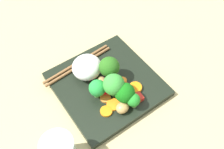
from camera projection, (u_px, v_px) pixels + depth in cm
name	position (u px, v px, depth cm)	size (l,w,h in cm)	color
ground_plane	(107.00, 88.00, 63.58)	(110.00, 110.00, 2.00)	tan
square_plate	(107.00, 84.00, 62.11)	(24.15, 24.15, 1.67)	black
rice_mound	(87.00, 67.00, 60.83)	(7.37, 7.53, 5.46)	white
broccoli_floret_0	(114.00, 85.00, 55.37)	(5.06, 5.06, 7.38)	#65A250
broccoli_floret_1	(133.00, 100.00, 55.23)	(3.18, 3.18, 4.52)	#78B950
broccoli_floret_2	(109.00, 67.00, 58.57)	(5.02, 5.02, 7.22)	#67A449
broccoli_floret_3	(126.00, 92.00, 55.53)	(4.74, 4.74, 6.00)	#578F44
broccoli_floret_4	(97.00, 88.00, 56.60)	(4.05, 4.05, 5.32)	#528F3C
carrot_slice_0	(123.00, 81.00, 61.30)	(2.10, 2.10, 0.66)	orange
carrot_slice_1	(105.00, 98.00, 58.41)	(2.60, 2.60, 0.46)	orange
carrot_slice_2	(113.00, 105.00, 57.31)	(3.20, 3.20, 0.49)	orange
carrot_slice_3	(135.00, 88.00, 59.98)	(3.16, 3.16, 0.80)	orange
carrot_slice_4	(106.00, 111.00, 56.22)	(2.81, 2.81, 0.56)	orange
pepper_chunk_0	(122.00, 87.00, 59.37)	(2.26, 2.12, 2.01)	red
pepper_chunk_1	(103.00, 88.00, 58.99)	(2.84, 2.83, 2.26)	red
pepper_chunk_2	(139.00, 97.00, 58.06)	(2.20, 1.64, 1.31)	red
chicken_piece_0	(102.00, 81.00, 60.20)	(3.39, 2.52, 2.27)	tan
chicken_piece_1	(114.00, 85.00, 59.49)	(3.83, 2.78, 2.42)	tan
chicken_piece_2	(122.00, 108.00, 55.70)	(3.20, 2.72, 2.48)	tan
chopstick_pair	(78.00, 65.00, 64.30)	(2.38, 20.20, 0.75)	brown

